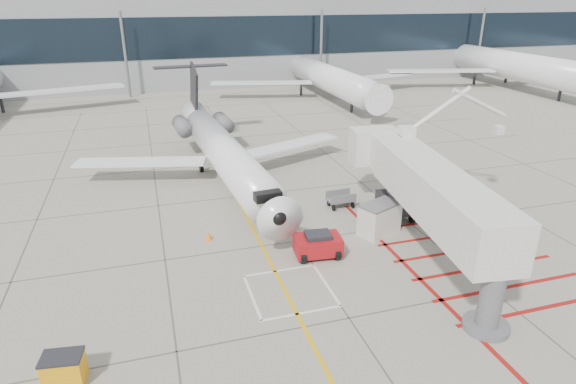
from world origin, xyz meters
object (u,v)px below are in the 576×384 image
object	(u,v)px
pushback_tug	(318,244)
jet_bridge	(436,203)
regional_jet	(231,142)
spill_bin	(64,369)

from	to	relation	value
pushback_tug	jet_bridge	bearing A→B (deg)	-15.46
regional_jet	spill_bin	xyz separation A→B (m)	(-10.04, -17.80, -3.26)
regional_jet	spill_bin	bearing A→B (deg)	-123.48
jet_bridge	spill_bin	xyz separation A→B (m)	(-18.85, -4.13, -2.96)
regional_jet	pushback_tug	bearing A→B (deg)	-80.01
regional_jet	pushback_tug	world-z (taller)	regional_jet
spill_bin	jet_bridge	bearing A→B (deg)	20.21
regional_jet	pushback_tug	xyz separation A→B (m)	(2.84, -11.35, -3.13)
regional_jet	jet_bridge	size ratio (longest dim) A/B	1.65
jet_bridge	pushback_tug	distance (m)	7.00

